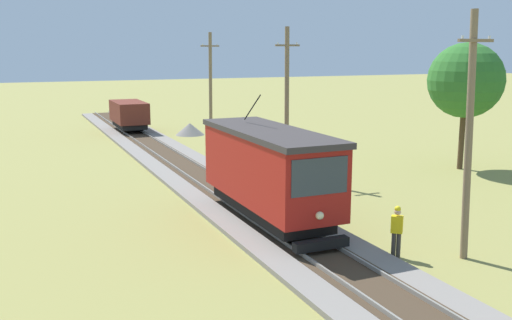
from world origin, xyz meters
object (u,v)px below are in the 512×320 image
object	(u,v)px
utility_pole_mid	(287,102)
utility_pole_far	(211,88)
track_worker	(397,229)
red_tram	(269,170)
tree_right_near	(466,81)
freight_car	(129,114)
gravel_pile	(190,129)
utility_pole_near_tram	(469,135)

from	to	relation	value
utility_pole_mid	utility_pole_far	world-z (taller)	utility_pole_far
track_worker	utility_pole_far	bearing A→B (deg)	-141.35
red_tram	tree_right_near	distance (m)	15.97
red_tram	utility_pole_far	xyz separation A→B (m)	(4.40, 19.59, 1.96)
tree_right_near	red_tram	bearing A→B (deg)	-160.42
red_tram	tree_right_near	xyz separation A→B (m)	(14.79, 5.26, 2.94)
utility_pole_mid	red_tram	bearing A→B (deg)	-121.34
freight_car	gravel_pile	world-z (taller)	freight_car
red_tram	utility_pole_near_tram	bearing A→B (deg)	-53.34
utility_pole_far	red_tram	bearing A→B (deg)	-102.65
utility_pole_near_tram	utility_pole_far	bearing A→B (deg)	90.00
freight_car	tree_right_near	world-z (taller)	tree_right_near
freight_car	utility_pole_near_tram	bearing A→B (deg)	-82.56
track_worker	utility_pole_mid	bearing A→B (deg)	-146.05
freight_car	utility_pole_far	bearing A→B (deg)	-61.75
utility_pole_near_tram	tree_right_near	xyz separation A→B (m)	(10.39, 11.17, 0.98)
track_worker	tree_right_near	xyz separation A→B (m)	(12.43, 10.33, 4.15)
gravel_pile	red_tram	bearing A→B (deg)	-99.89
utility_pole_near_tram	track_worker	distance (m)	3.86
utility_pole_far	track_worker	distance (m)	24.96
red_tram	gravel_pile	xyz separation A→B (m)	(4.29, 24.63, -1.71)
red_tram	tree_right_near	bearing A→B (deg)	19.58
freight_car	track_worker	size ratio (longest dim) A/B	2.91
gravel_pile	utility_pole_near_tram	bearing A→B (deg)	-89.81
red_tram	utility_pole_far	bearing A→B (deg)	77.35
utility_pole_near_tram	utility_pole_far	xyz separation A→B (m)	(0.00, 25.50, -0.00)
red_tram	utility_pole_mid	distance (m)	8.67
freight_car	track_worker	bearing A→B (deg)	-85.89
red_tram	freight_car	bearing A→B (deg)	90.01
utility_pole_near_tram	tree_right_near	size ratio (longest dim) A/B	1.11
utility_pole_mid	freight_car	bearing A→B (deg)	102.08
freight_car	gravel_pile	distance (m)	5.44
utility_pole_far	track_worker	world-z (taller)	utility_pole_far
gravel_pile	track_worker	distance (m)	29.77
track_worker	red_tram	bearing A→B (deg)	-111.71
freight_car	utility_pole_far	distance (m)	9.65
track_worker	tree_right_near	size ratio (longest dim) A/B	0.24
tree_right_near	utility_pole_mid	bearing A→B (deg)	169.31
gravel_pile	tree_right_near	distance (m)	22.51
red_tram	track_worker	xyz separation A→B (m)	(2.36, -5.08, -1.21)
utility_pole_far	gravel_pile	world-z (taller)	utility_pole_far
utility_pole_mid	utility_pole_far	bearing A→B (deg)	90.00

